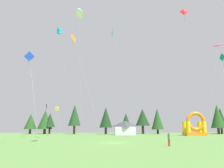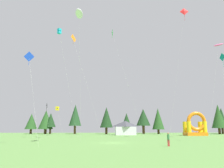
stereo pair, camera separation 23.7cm
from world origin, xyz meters
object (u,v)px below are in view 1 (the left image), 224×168
kite_white_parafoil (79,14)px  person_midfield (169,138)px  kite_yellow_box (57,108)px  kite_green_diamond (112,34)px  kite_cyan_box (59,32)px  kite_pink_parafoil (218,45)px  kite_teal_diamond (223,58)px  kite_black_diamond (46,106)px  festival_tent (125,128)px  kite_blue_diamond (30,58)px  inflatable_orange_dome (195,127)px  kite_orange_diamond (73,39)px  kite_red_diamond (184,12)px

kite_white_parafoil → person_midfield: kite_white_parafoil is taller
kite_yellow_box → kite_green_diamond: bearing=-48.8°
kite_cyan_box → kite_pink_parafoil: kite_cyan_box is taller
kite_green_diamond → kite_teal_diamond: 21.70m
kite_white_parafoil → kite_black_diamond: bearing=112.7°
kite_teal_diamond → person_midfield: size_ratio=8.38×
kite_teal_diamond → festival_tent: kite_teal_diamond is taller
kite_blue_diamond → inflatable_orange_dome: kite_blue_diamond is taller
festival_tent → kite_cyan_box: bearing=-124.0°
festival_tent → kite_black_diamond: bearing=-148.1°
kite_cyan_box → kite_teal_diamond: size_ratio=1.62×
kite_yellow_box → festival_tent: bearing=24.3°
kite_pink_parafoil → kite_cyan_box: bearing=-178.1°
kite_cyan_box → kite_green_diamond: kite_cyan_box is taller
kite_black_diamond → kite_pink_parafoil: (38.96, -9.55, 12.58)m
kite_orange_diamond → kite_green_diamond: (7.75, 2.12, 2.17)m
inflatable_orange_dome → festival_tent: inflatable_orange_dome is taller
kite_blue_diamond → person_midfield: size_ratio=7.55×
person_midfield → inflatable_orange_dome: bearing=47.5°
kite_white_parafoil → kite_yellow_box: (-8.56, 28.99, -11.78)m
kite_green_diamond → inflatable_orange_dome: size_ratio=3.42×
kite_yellow_box → kite_blue_diamond: kite_blue_diamond is taller
kite_white_parafoil → kite_teal_diamond: size_ratio=1.38×
person_midfield → kite_blue_diamond: bearing=156.1°
kite_pink_parafoil → inflatable_orange_dome: 24.18m
kite_cyan_box → kite_pink_parafoil: 34.45m
person_midfield → kite_yellow_box: bearing=106.8°
kite_green_diamond → festival_tent: (4.73, 24.25, -19.31)m
kite_teal_diamond → kite_white_parafoil: bearing=-170.8°
kite_white_parafoil → inflatable_orange_dome: (28.91, 31.77, -16.53)m
kite_cyan_box → inflatable_orange_dome: kite_cyan_box is taller
kite_yellow_box → person_midfield: 38.06m
kite_cyan_box → kite_yellow_box: 21.38m
kite_yellow_box → kite_pink_parafoil: (37.18, -13.85, 12.80)m
kite_red_diamond → kite_pink_parafoil: size_ratio=1.35×
kite_orange_diamond → kite_green_diamond: size_ratio=0.90×
kite_white_parafoil → kite_blue_diamond: bearing=179.8°
kite_cyan_box → inflatable_orange_dome: 43.67m
kite_red_diamond → kite_blue_diamond: 34.24m
kite_white_parafoil → festival_tent: bearing=75.0°
kite_orange_diamond → kite_yellow_box: kite_orange_diamond is taller
kite_blue_diamond → inflatable_orange_dome: 48.82m
person_midfield → festival_tent: 39.99m
kite_white_parafoil → kite_pink_parafoil: bearing=27.9°
person_midfield → kite_red_diamond: bearing=44.5°
kite_yellow_box → inflatable_orange_dome: bearing=4.3°
kite_white_parafoil → kite_green_diamond: bearing=68.0°
person_midfield → kite_black_diamond: bearing=113.1°
kite_green_diamond → person_midfield: (6.56, -15.69, -20.39)m
kite_black_diamond → inflatable_orange_dome: bearing=10.2°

